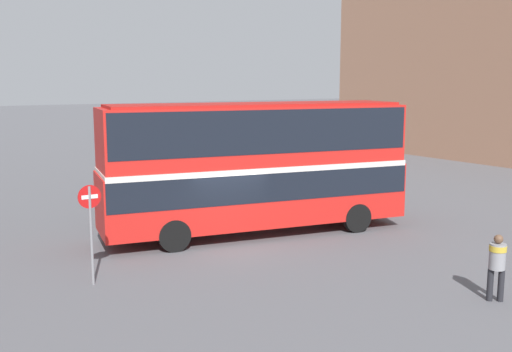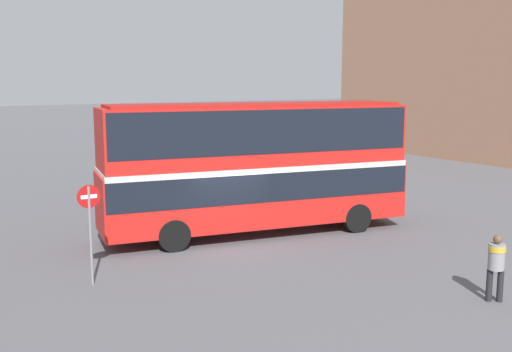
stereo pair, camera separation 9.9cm
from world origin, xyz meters
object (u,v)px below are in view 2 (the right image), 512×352
(pedestrian_foreground, at_px, (496,261))
(double_decker_bus, at_px, (256,160))
(parked_car_kerb_far, at_px, (159,168))
(no_entry_sign, at_px, (90,218))

(pedestrian_foreground, bearing_deg, double_decker_bus, -128.50)
(parked_car_kerb_far, height_order, no_entry_sign, no_entry_sign)
(pedestrian_foreground, xyz_separation_m, no_entry_sign, (-8.17, 6.89, 0.81))
(double_decker_bus, distance_m, no_entry_sign, 7.19)
(double_decker_bus, xyz_separation_m, pedestrian_foreground, (1.36, -9.02, -1.67))
(double_decker_bus, distance_m, pedestrian_foreground, 9.27)
(pedestrian_foreground, height_order, parked_car_kerb_far, pedestrian_foreground)
(no_entry_sign, bearing_deg, double_decker_bus, 17.35)
(parked_car_kerb_far, relative_size, no_entry_sign, 1.70)
(double_decker_bus, bearing_deg, pedestrian_foreground, -69.59)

